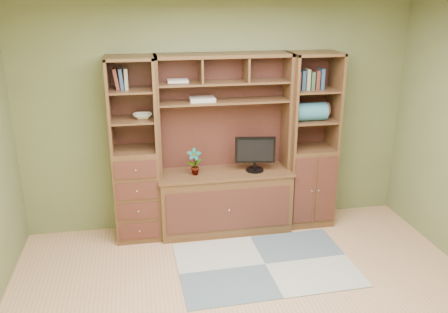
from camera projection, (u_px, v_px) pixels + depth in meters
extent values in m
cube|color=white|center=(270.00, 2.00, 3.19)|extent=(4.60, 4.10, 0.04)
cube|color=olive|center=(219.00, 118.00, 5.47)|extent=(4.50, 0.04, 2.60)
cube|color=#54341D|center=(225.00, 147.00, 5.32)|extent=(1.54, 0.53, 2.05)
cube|color=#54341D|center=(135.00, 151.00, 5.18)|extent=(0.50, 0.45, 2.05)
cube|color=#54341D|center=(310.00, 141.00, 5.53)|extent=(0.55, 0.45, 2.05)
cube|color=gray|center=(265.00, 264.00, 4.89)|extent=(1.82, 1.24, 0.01)
cube|color=black|center=(255.00, 148.00, 5.35)|extent=(0.48, 0.27, 0.56)
imported|color=#9E4C35|center=(194.00, 162.00, 5.27)|extent=(0.16, 0.11, 0.31)
cube|color=#B7A89C|center=(202.00, 99.00, 5.19)|extent=(0.27, 0.20, 0.04)
imported|color=white|center=(143.00, 116.00, 5.08)|extent=(0.20, 0.20, 0.05)
cube|color=#306C7F|center=(311.00, 112.00, 5.36)|extent=(0.35, 0.20, 0.20)
cube|color=brown|center=(315.00, 110.00, 5.50)|extent=(0.32, 0.18, 0.18)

